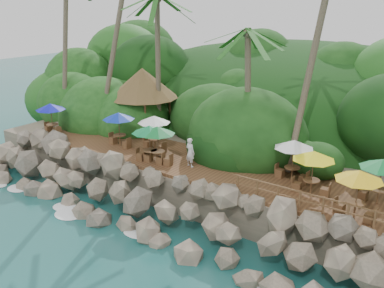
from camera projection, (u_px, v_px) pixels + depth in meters
The scene contains 11 objects.
ground at pixel (125, 236), 22.15m from camera, with size 140.00×140.00×0.00m, color #19514F.
land_base at pixel (264, 139), 34.16m from camera, with size 32.00×25.20×2.10m, color gray.
jungle_hill at pixel (299, 130), 40.29m from camera, with size 44.80×28.00×15.40m, color #143811.
seawall at pixel (150, 202), 23.33m from camera, with size 29.00×4.00×2.30m, color gray, non-canonical shape.
terrace at pixel (192, 163), 26.08m from camera, with size 26.00×5.00×0.20m, color brown.
jungle_foliage at pixel (258, 155), 33.73m from camera, with size 44.00×16.00×12.00m, color #143811, non-canonical shape.
foam_line at pixel (129, 233), 22.37m from camera, with size 25.20×0.80×0.06m.
palapa at pixel (143, 83), 31.64m from camera, with size 5.27×5.27×4.60m.
dining_clusters at pixel (206, 136), 24.44m from camera, with size 24.18×5.33×2.31m.
railing at pixel (311, 202), 19.45m from camera, with size 8.30×0.10×1.00m.
waiter at pixel (190, 152), 24.93m from camera, with size 0.64×0.42×1.76m, color silver.
Camera 1 is at (14.12, -13.83, 11.62)m, focal length 39.98 mm.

